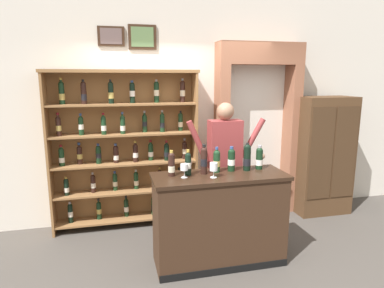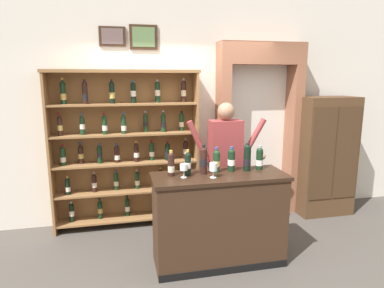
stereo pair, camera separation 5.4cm
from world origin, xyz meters
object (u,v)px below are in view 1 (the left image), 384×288
tasting_bottle_riserva (171,164)px  tasting_bottle_rosso (231,159)px  tasting_bottle_bianco (204,160)px  tasting_bottle_brunello (247,157)px  tasting_bottle_prosecco (188,163)px  tasting_bottle_super_tuscan (217,161)px  wine_glass_spare (214,167)px  wine_glass_left (184,168)px  wine_shelf (125,145)px  side_cabinet (323,155)px  tasting_counter (219,219)px  shopkeeper (225,156)px  tasting_bottle_grappa (259,158)px

tasting_bottle_riserva → tasting_bottle_rosso: size_ratio=0.99×
tasting_bottle_bianco → tasting_bottle_brunello: tasting_bottle_bianco is taller
tasting_bottle_prosecco → tasting_bottle_super_tuscan: (0.33, 0.04, -0.00)m
wine_glass_spare → wine_glass_left: wine_glass_spare is taller
tasting_bottle_super_tuscan → wine_shelf: bearing=129.9°
wine_shelf → tasting_bottle_riserva: size_ratio=7.76×
wine_shelf → tasting_bottle_brunello: bearing=-41.6°
tasting_bottle_super_tuscan → side_cabinet: bearing=25.0°
tasting_counter → tasting_bottle_rosso: (0.17, 0.11, 0.64)m
shopkeeper → tasting_bottle_prosecco: 0.77m
tasting_bottle_riserva → tasting_bottle_super_tuscan: bearing=3.3°
side_cabinet → wine_glass_spare: size_ratio=11.11×
wine_glass_left → tasting_bottle_bianco: bearing=20.3°
tasting_counter → tasting_bottle_super_tuscan: bearing=92.4°
tasting_bottle_super_tuscan → tasting_bottle_rosso: tasting_bottle_super_tuscan is taller
wine_glass_left → tasting_bottle_grappa: bearing=8.1°
tasting_bottle_prosecco → wine_glass_left: bearing=-125.6°
tasting_bottle_super_tuscan → tasting_bottle_bianco: bearing=-166.5°
tasting_bottle_prosecco → tasting_bottle_bianco: tasting_bottle_bianco is taller
tasting_bottle_riserva → wine_glass_spare: size_ratio=1.73×
tasting_bottle_prosecco → tasting_bottle_grappa: bearing=3.0°
tasting_bottle_riserva → wine_glass_spare: (0.41, -0.16, -0.02)m
tasting_counter → tasting_bottle_bianco: 0.69m
tasting_bottle_bianco → tasting_bottle_rosso: bearing=7.2°
tasting_bottle_rosso → tasting_bottle_brunello: size_ratio=0.88×
tasting_bottle_prosecco → tasting_bottle_rosso: tasting_bottle_rosso is taller
wine_shelf → tasting_bottle_rosso: (1.11, -1.12, 0.01)m
wine_shelf → tasting_bottle_bianco: 1.40m
tasting_bottle_rosso → tasting_bottle_brunello: tasting_bottle_brunello is taller
wine_shelf → tasting_bottle_brunello: (1.29, -1.14, 0.03)m
tasting_bottle_riserva → tasting_bottle_bianco: tasting_bottle_bianco is taller
shopkeeper → tasting_counter: bearing=-113.5°
tasting_bottle_rosso → tasting_bottle_riserva: bearing=-177.2°
wine_shelf → wine_glass_left: wine_shelf is taller
wine_glass_spare → tasting_bottle_super_tuscan: bearing=64.2°
tasting_bottle_prosecco → tasting_bottle_bianco: size_ratio=0.85×
tasting_bottle_bianco → wine_glass_left: (-0.23, -0.09, -0.05)m
tasting_bottle_brunello → wine_glass_left: tasting_bottle_brunello is taller
tasting_bottle_prosecco → tasting_counter: bearing=-11.7°
tasting_counter → tasting_bottle_bianco: tasting_bottle_bianco is taller
wine_glass_spare → side_cabinet: bearing=28.3°
shopkeeper → wine_glass_spare: (-0.35, -0.66, 0.05)m
shopkeeper → wine_glass_left: bearing=-137.6°
tasting_bottle_super_tuscan → wine_glass_left: 0.41m
tasting_bottle_rosso → tasting_bottle_grappa: size_ratio=1.01×
side_cabinet → wine_glass_left: bearing=-156.2°
tasting_bottle_brunello → wine_glass_left: size_ratio=2.17×
shopkeeper → tasting_bottle_super_tuscan: shopkeeper is taller
tasting_bottle_rosso → tasting_bottle_brunello: bearing=-7.6°
tasting_counter → tasting_bottle_rosso: 0.67m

